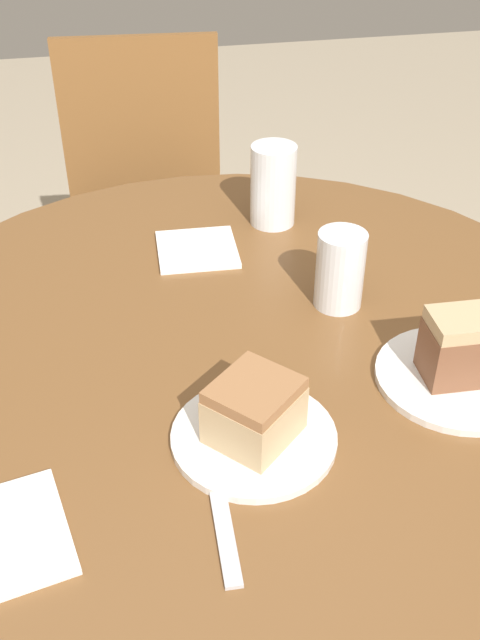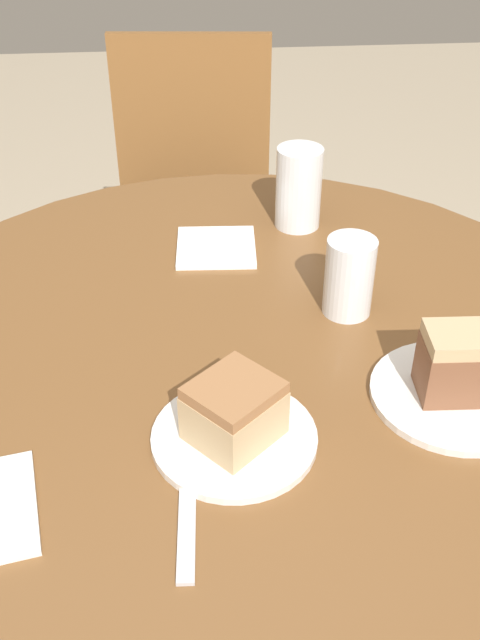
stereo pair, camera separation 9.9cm
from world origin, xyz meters
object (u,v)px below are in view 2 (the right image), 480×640
Objects in this scene: glass_lemonade at (298,191)px; glass_water at (349,280)px; cake_slice_far at (460,363)px; cake_slice_near at (234,411)px; chair at (192,212)px; plate_far at (453,395)px; plate_near at (234,438)px.

glass_lemonade reaches higher than glass_water.
cake_slice_far is at bearing -64.32° from glass_water.
cake_slice_near is 0.91× the size of glass_lemonade.
chair is 1.15m from plate_far.
glass_water is (0.18, 0.25, 0.01)m from cake_slice_near.
cake_slice_near is at bearing -169.44° from cake_slice_far.
glass_water is (-0.09, 0.20, -0.00)m from cake_slice_far.
chair is at bearing 105.70° from plate_far.
plate_far is 2.15× the size of cake_slice_far.
chair is 0.73m from glass_lemonade.
glass_lemonade is at bearing -69.24° from chair.
glass_lemonade is at bearing 105.60° from plate_far.
glass_water reaches higher than plate_near.
cake_slice_near is 0.28m from cake_slice_far.
plate_far is at bearing -90.00° from cake_slice_far.
cake_slice_near is (-0.28, -0.05, 0.04)m from plate_far.
plate_near and plate_far have the same top height.
cake_slice_near is (0.00, 0.00, 0.04)m from plate_near.
chair is 6.89× the size of cake_slice_near.
chair is at bearing 103.28° from glass_water.
glass_lemonade reaches higher than plate_near.
glass_water is at bearing -82.75° from glass_lemonade.
cake_slice_far is 0.48m from glass_lemonade.
cake_slice_near is at bearing -169.44° from plate_far.
glass_lemonade reaches higher than plate_far.
glass_water is (0.03, -0.26, -0.01)m from glass_lemonade.
cake_slice_far reaches higher than plate_far.
glass_water reaches higher than plate_far.
chair reaches higher than cake_slice_far.
chair is 4.24× the size of plate_far.
cake_slice_near is 0.53m from glass_lemonade.
plate_far is 1.63× the size of cake_slice_near.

